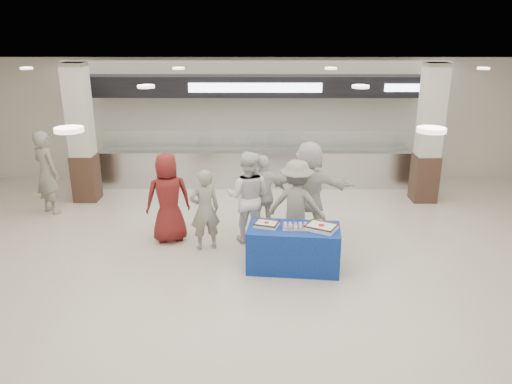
{
  "coord_description": "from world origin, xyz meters",
  "views": [
    {
      "loc": [
        0.07,
        -7.07,
        4.0
      ],
      "look_at": [
        0.03,
        1.6,
        1.07
      ],
      "focal_mm": 35.0,
      "sensor_mm": 36.0,
      "label": 1
    }
  ],
  "objects_px": {
    "civilian_maroon": "(168,198)",
    "chef_short": "(263,196)",
    "soldier_b": "(297,205)",
    "civilian_white": "(309,189)",
    "soldier_a": "(205,210)",
    "cupcake_tray": "(295,226)",
    "display_table": "(293,248)",
    "chef_tall": "(248,197)",
    "sheet_cake_right": "(321,227)",
    "soldier_bg": "(47,173)",
    "sheet_cake_left": "(266,224)"
  },
  "relations": [
    {
      "from": "soldier_b",
      "to": "sheet_cake_right",
      "type": "bearing_deg",
      "value": 126.0
    },
    {
      "from": "civilian_maroon",
      "to": "chef_tall",
      "type": "relative_size",
      "value": 0.98
    },
    {
      "from": "sheet_cake_right",
      "to": "display_table",
      "type": "bearing_deg",
      "value": 169.41
    },
    {
      "from": "display_table",
      "to": "soldier_b",
      "type": "relative_size",
      "value": 0.91
    },
    {
      "from": "sheet_cake_right",
      "to": "chef_short",
      "type": "xyz_separation_m",
      "value": [
        -0.95,
        1.51,
        0.02
      ]
    },
    {
      "from": "display_table",
      "to": "chef_short",
      "type": "distance_m",
      "value": 1.57
    },
    {
      "from": "sheet_cake_left",
      "to": "soldier_b",
      "type": "distance_m",
      "value": 0.94
    },
    {
      "from": "civilian_white",
      "to": "display_table",
      "type": "bearing_deg",
      "value": 85.17
    },
    {
      "from": "chef_short",
      "to": "soldier_a",
      "type": "bearing_deg",
      "value": 12.11
    },
    {
      "from": "sheet_cake_right",
      "to": "civilian_white",
      "type": "height_order",
      "value": "civilian_white"
    },
    {
      "from": "soldier_b",
      "to": "chef_tall",
      "type": "bearing_deg",
      "value": -7.08
    },
    {
      "from": "chef_tall",
      "to": "soldier_bg",
      "type": "bearing_deg",
      "value": -7.73
    },
    {
      "from": "display_table",
      "to": "civilian_maroon",
      "type": "relative_size",
      "value": 0.89
    },
    {
      "from": "chef_tall",
      "to": "soldier_b",
      "type": "xyz_separation_m",
      "value": [
        0.89,
        -0.36,
        -0.03
      ]
    },
    {
      "from": "cupcake_tray",
      "to": "soldier_b",
      "type": "distance_m",
      "value": 0.84
    },
    {
      "from": "civilian_maroon",
      "to": "chef_tall",
      "type": "height_order",
      "value": "chef_tall"
    },
    {
      "from": "civilian_maroon",
      "to": "display_table",
      "type": "bearing_deg",
      "value": 135.78
    },
    {
      "from": "civilian_maroon",
      "to": "chef_short",
      "type": "bearing_deg",
      "value": 170.65
    },
    {
      "from": "display_table",
      "to": "sheet_cake_left",
      "type": "bearing_deg",
      "value": 178.34
    },
    {
      "from": "soldier_a",
      "to": "soldier_bg",
      "type": "height_order",
      "value": "soldier_bg"
    },
    {
      "from": "soldier_b",
      "to": "cupcake_tray",
      "type": "bearing_deg",
      "value": 99.51
    },
    {
      "from": "sheet_cake_right",
      "to": "civilian_white",
      "type": "distance_m",
      "value": 1.57
    },
    {
      "from": "cupcake_tray",
      "to": "civilian_white",
      "type": "height_order",
      "value": "civilian_white"
    },
    {
      "from": "civilian_maroon",
      "to": "soldier_a",
      "type": "height_order",
      "value": "civilian_maroon"
    },
    {
      "from": "display_table",
      "to": "civilian_maroon",
      "type": "distance_m",
      "value": 2.63
    },
    {
      "from": "sheet_cake_right",
      "to": "soldier_a",
      "type": "distance_m",
      "value": 2.21
    },
    {
      "from": "soldier_bg",
      "to": "chef_tall",
      "type": "bearing_deg",
      "value": -163.39
    },
    {
      "from": "civilian_white",
      "to": "chef_tall",
      "type": "bearing_deg",
      "value": 24.4
    },
    {
      "from": "chef_short",
      "to": "soldier_b",
      "type": "distance_m",
      "value": 0.86
    },
    {
      "from": "soldier_a",
      "to": "cupcake_tray",
      "type": "bearing_deg",
      "value": 133.54
    },
    {
      "from": "sheet_cake_right",
      "to": "civilian_maroon",
      "type": "bearing_deg",
      "value": 155.69
    },
    {
      "from": "display_table",
      "to": "soldier_a",
      "type": "distance_m",
      "value": 1.81
    },
    {
      "from": "display_table",
      "to": "civilian_white",
      "type": "bearing_deg",
      "value": 81.61
    },
    {
      "from": "civilian_maroon",
      "to": "cupcake_tray",
      "type": "bearing_deg",
      "value": 135.56
    },
    {
      "from": "sheet_cake_left",
      "to": "civilian_white",
      "type": "xyz_separation_m",
      "value": [
        0.84,
        1.41,
        0.16
      ]
    },
    {
      "from": "cupcake_tray",
      "to": "sheet_cake_left",
      "type": "bearing_deg",
      "value": 169.86
    },
    {
      "from": "cupcake_tray",
      "to": "chef_short",
      "type": "distance_m",
      "value": 1.54
    },
    {
      "from": "cupcake_tray",
      "to": "chef_short",
      "type": "relative_size",
      "value": 0.26
    },
    {
      "from": "sheet_cake_right",
      "to": "cupcake_tray",
      "type": "distance_m",
      "value": 0.43
    },
    {
      "from": "chef_tall",
      "to": "civilian_white",
      "type": "height_order",
      "value": "civilian_white"
    },
    {
      "from": "cupcake_tray",
      "to": "soldier_b",
      "type": "relative_size",
      "value": 0.25
    },
    {
      "from": "cupcake_tray",
      "to": "soldier_a",
      "type": "relative_size",
      "value": 0.28
    },
    {
      "from": "display_table",
      "to": "soldier_a",
      "type": "relative_size",
      "value": 1.01
    },
    {
      "from": "chef_tall",
      "to": "cupcake_tray",
      "type": "bearing_deg",
      "value": 135.13
    },
    {
      "from": "sheet_cake_left",
      "to": "civilian_white",
      "type": "distance_m",
      "value": 1.66
    },
    {
      "from": "chef_short",
      "to": "soldier_bg",
      "type": "height_order",
      "value": "soldier_bg"
    },
    {
      "from": "chef_short",
      "to": "soldier_bg",
      "type": "distance_m",
      "value": 4.88
    },
    {
      "from": "sheet_cake_left",
      "to": "cupcake_tray",
      "type": "height_order",
      "value": "sheet_cake_left"
    },
    {
      "from": "soldier_b",
      "to": "civilian_white",
      "type": "height_order",
      "value": "civilian_white"
    },
    {
      "from": "display_table",
      "to": "sheet_cake_right",
      "type": "relative_size",
      "value": 2.59
    }
  ]
}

